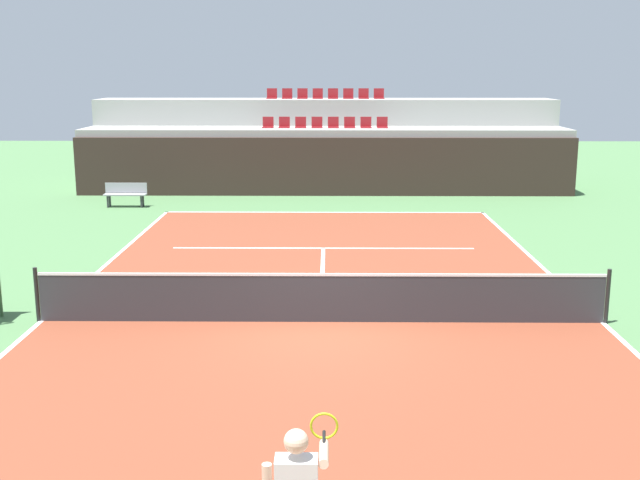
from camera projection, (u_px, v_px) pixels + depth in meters
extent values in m
plane|color=#477042|center=(321.00, 322.00, 15.04)|extent=(80.00, 80.00, 0.00)
cube|color=brown|center=(321.00, 322.00, 15.04)|extent=(11.00, 24.00, 0.01)
cube|color=white|center=(324.00, 212.00, 26.72)|extent=(11.00, 0.10, 0.00)
cube|color=white|center=(42.00, 321.00, 15.10)|extent=(0.10, 24.00, 0.00)
cube|color=white|center=(603.00, 323.00, 14.98)|extent=(0.10, 24.00, 0.00)
cube|color=white|center=(323.00, 248.00, 21.29)|extent=(8.26, 0.10, 0.00)
cube|color=white|center=(322.00, 279.00, 18.17)|extent=(0.10, 6.40, 0.00)
cube|color=#33231E|center=(325.00, 167.00, 30.19)|extent=(19.48, 0.30, 2.26)
cube|color=#9E9E99|center=(325.00, 159.00, 31.48)|extent=(19.48, 2.40, 2.53)
cube|color=#9E9E99|center=(325.00, 141.00, 33.71)|extent=(19.48, 2.40, 3.61)
cube|color=maroon|center=(268.00, 127.00, 31.23)|extent=(0.44, 0.44, 0.04)
cube|color=maroon|center=(268.00, 122.00, 31.38)|extent=(0.44, 0.04, 0.40)
cube|color=maroon|center=(284.00, 127.00, 31.22)|extent=(0.44, 0.44, 0.04)
cube|color=maroon|center=(284.00, 122.00, 31.37)|extent=(0.44, 0.04, 0.40)
cube|color=maroon|center=(301.00, 127.00, 31.22)|extent=(0.44, 0.44, 0.04)
cube|color=maroon|center=(301.00, 122.00, 31.36)|extent=(0.44, 0.04, 0.40)
cube|color=maroon|center=(317.00, 127.00, 31.21)|extent=(0.44, 0.44, 0.04)
cube|color=maroon|center=(317.00, 122.00, 31.36)|extent=(0.44, 0.04, 0.40)
cube|color=maroon|center=(333.00, 127.00, 31.20)|extent=(0.44, 0.44, 0.04)
cube|color=maroon|center=(333.00, 122.00, 31.35)|extent=(0.44, 0.04, 0.40)
cube|color=maroon|center=(350.00, 128.00, 31.19)|extent=(0.44, 0.44, 0.04)
cube|color=maroon|center=(350.00, 122.00, 31.34)|extent=(0.44, 0.04, 0.40)
cube|color=maroon|center=(366.00, 128.00, 31.19)|extent=(0.44, 0.44, 0.04)
cube|color=maroon|center=(366.00, 122.00, 31.34)|extent=(0.44, 0.04, 0.40)
cube|color=maroon|center=(382.00, 128.00, 31.18)|extent=(0.44, 0.44, 0.04)
cube|color=maroon|center=(382.00, 122.00, 31.33)|extent=(0.44, 0.04, 0.40)
cube|color=maroon|center=(272.00, 98.00, 33.35)|extent=(0.44, 0.44, 0.04)
cube|color=maroon|center=(272.00, 93.00, 33.49)|extent=(0.44, 0.04, 0.40)
cube|color=maroon|center=(287.00, 98.00, 33.34)|extent=(0.44, 0.44, 0.04)
cube|color=maroon|center=(287.00, 93.00, 33.49)|extent=(0.44, 0.04, 0.40)
cube|color=maroon|center=(302.00, 98.00, 33.33)|extent=(0.44, 0.44, 0.04)
cube|color=maroon|center=(302.00, 93.00, 33.48)|extent=(0.44, 0.04, 0.40)
cube|color=maroon|center=(318.00, 98.00, 33.32)|extent=(0.44, 0.44, 0.04)
cube|color=maroon|center=(318.00, 93.00, 33.47)|extent=(0.44, 0.04, 0.40)
cube|color=maroon|center=(333.00, 98.00, 33.32)|extent=(0.44, 0.44, 0.04)
cube|color=maroon|center=(333.00, 93.00, 33.47)|extent=(0.44, 0.04, 0.40)
cube|color=maroon|center=(348.00, 98.00, 33.31)|extent=(0.44, 0.44, 0.04)
cube|color=maroon|center=(348.00, 93.00, 33.46)|extent=(0.44, 0.04, 0.40)
cube|color=maroon|center=(364.00, 98.00, 33.30)|extent=(0.44, 0.44, 0.04)
cube|color=maroon|center=(364.00, 93.00, 33.45)|extent=(0.44, 0.04, 0.40)
cube|color=maroon|center=(379.00, 98.00, 33.30)|extent=(0.44, 0.44, 0.04)
cube|color=maroon|center=(379.00, 93.00, 33.45)|extent=(0.44, 0.04, 0.40)
cylinder|color=black|center=(37.00, 294.00, 14.99)|extent=(0.08, 0.08, 1.07)
cylinder|color=black|center=(608.00, 296.00, 14.87)|extent=(0.08, 0.08, 1.07)
cube|color=#333338|center=(321.00, 299.00, 14.94)|extent=(10.90, 0.02, 0.92)
cube|color=white|center=(321.00, 275.00, 14.84)|extent=(10.90, 0.04, 0.05)
sphere|color=beige|center=(296.00, 441.00, 6.76)|extent=(0.22, 0.22, 0.22)
cylinder|color=beige|center=(324.00, 453.00, 7.10)|extent=(0.09, 0.63, 0.20)
cylinder|color=black|center=(324.00, 438.00, 7.40)|extent=(0.03, 0.28, 0.03)
torus|color=#BFD819|center=(324.00, 426.00, 7.65)|extent=(0.28, 0.02, 0.28)
cube|color=#99999E|center=(125.00, 195.00, 27.74)|extent=(1.50, 0.40, 0.05)
cube|color=#99999E|center=(126.00, 188.00, 27.87)|extent=(1.50, 0.04, 0.36)
cube|color=#2D2D33|center=(108.00, 202.00, 27.66)|extent=(0.06, 0.06, 0.42)
cube|color=#2D2D33|center=(141.00, 202.00, 27.65)|extent=(0.06, 0.06, 0.42)
cube|color=#2D2D33|center=(110.00, 200.00, 27.94)|extent=(0.06, 0.06, 0.42)
cube|color=#2D2D33|center=(143.00, 200.00, 27.92)|extent=(0.06, 0.06, 0.42)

